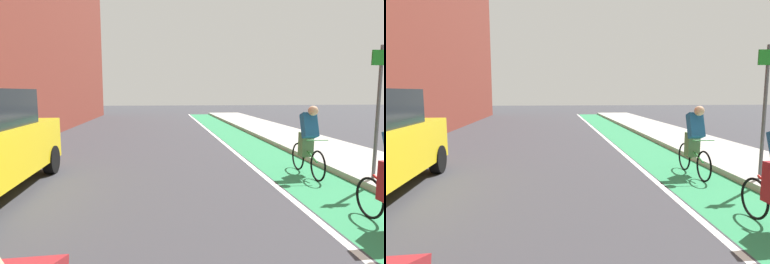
{
  "view_description": "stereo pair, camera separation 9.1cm",
  "coord_description": "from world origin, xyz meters",
  "views": [
    {
      "loc": [
        0.23,
        4.65,
        1.92
      ],
      "look_at": [
        0.97,
        12.37,
        0.95
      ],
      "focal_mm": 29.92,
      "sensor_mm": 36.0,
      "label": 1
    },
    {
      "loc": [
        0.32,
        4.65,
        1.92
      ],
      "look_at": [
        0.97,
        12.37,
        0.95
      ],
      "focal_mm": 29.92,
      "sensor_mm": 36.0,
      "label": 2
    }
  ],
  "objects": [
    {
      "name": "street_sign_post",
      "position": [
        4.62,
        10.76,
        1.75
      ],
      "size": [
        0.44,
        0.07,
        2.71
      ],
      "color": "#4C4C51",
      "rests_on": "sidewalk_right"
    },
    {
      "name": "sidewalk_right",
      "position": [
        5.55,
        14.91,
        0.07
      ],
      "size": [
        2.58,
        33.82,
        0.14
      ],
      "primitive_type": "cube",
      "color": "#A8A59E",
      "rests_on": "ground"
    },
    {
      "name": "lane_divider_stripe",
      "position": [
        2.56,
        14.91,
        0.0
      ],
      "size": [
        0.12,
        33.82,
        0.0
      ],
      "primitive_type": "cube",
      "color": "white",
      "rests_on": "ground"
    },
    {
      "name": "cyclist_trailing",
      "position": [
        3.58,
        11.63,
        0.81
      ],
      "size": [
        0.48,
        1.72,
        1.62
      ],
      "color": "black",
      "rests_on": "ground"
    },
    {
      "name": "ground_plane",
      "position": [
        0.0,
        12.91,
        0.0
      ],
      "size": [
        74.4,
        74.4,
        0.0
      ],
      "primitive_type": "plane",
      "color": "#38383D"
    },
    {
      "name": "bike_lane_paint",
      "position": [
        3.46,
        14.91,
        0.0
      ],
      "size": [
        1.6,
        33.82,
        0.0
      ],
      "primitive_type": "cube",
      "color": "#2D8451",
      "rests_on": "ground"
    }
  ]
}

